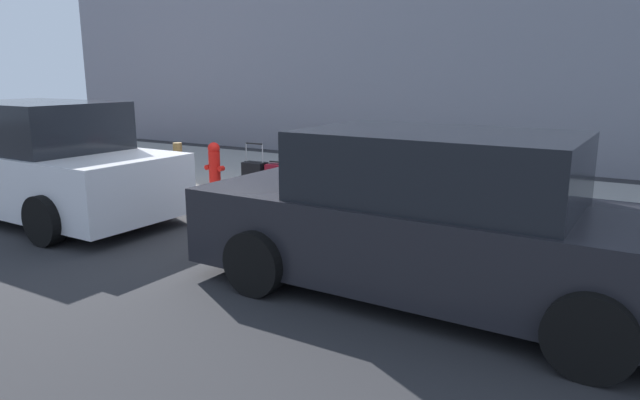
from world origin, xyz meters
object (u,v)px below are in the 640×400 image
(parked_car_charcoal_0, at_px, (435,221))
(suitcase_teal_2, at_px, (411,187))
(bollard_post, at_px, (178,164))
(suitcase_silver_6, at_px, (303,177))
(suitcase_black_1, at_px, (444,195))
(suitcase_maroon_7, at_px, (279,180))
(suitcase_red_3, at_px, (379,185))
(suitcase_navy_4, at_px, (352,187))
(suitcase_olive_5, at_px, (326,183))
(fire_hydrant, at_px, (214,164))
(parked_car_white_1, at_px, (41,164))
(suitcase_maroon_0, at_px, (477,199))
(suitcase_black_8, at_px, (255,177))

(parked_car_charcoal_0, bearing_deg, suitcase_teal_2, -63.34)
(bollard_post, bearing_deg, suitcase_silver_6, -175.63)
(suitcase_black_1, height_order, suitcase_maroon_7, suitcase_black_1)
(suitcase_red_3, distance_m, suitcase_maroon_7, 1.83)
(suitcase_teal_2, relative_size, parked_car_charcoal_0, 0.21)
(suitcase_teal_2, bearing_deg, suitcase_silver_6, 0.79)
(suitcase_navy_4, xyz_separation_m, suitcase_olive_5, (0.45, 0.02, 0.03))
(fire_hydrant, height_order, parked_car_white_1, parked_car_white_1)
(suitcase_maroon_0, xyz_separation_m, suitcase_red_3, (1.43, 0.02, 0.05))
(suitcase_silver_6, xyz_separation_m, suitcase_maroon_7, (0.48, -0.02, -0.10))
(suitcase_maroon_0, bearing_deg, suitcase_navy_4, -0.16)
(suitcase_black_1, height_order, bollard_post, suitcase_black_1)
(suitcase_red_3, xyz_separation_m, bollard_post, (3.87, 0.14, 0.02))
(suitcase_navy_4, xyz_separation_m, suitcase_black_8, (1.83, -0.01, -0.02))
(suitcase_navy_4, relative_size, parked_car_charcoal_0, 0.18)
(suitcase_maroon_7, distance_m, parked_car_charcoal_0, 4.35)
(suitcase_silver_6, height_order, parked_car_charcoal_0, parked_car_charcoal_0)
(parked_car_charcoal_0, bearing_deg, suitcase_black_1, -73.19)
(suitcase_navy_4, distance_m, parked_car_charcoal_0, 3.29)
(suitcase_red_3, bearing_deg, suitcase_navy_4, -3.38)
(suitcase_maroon_0, distance_m, suitcase_teal_2, 0.97)
(suitcase_black_1, height_order, suitcase_black_8, suitcase_black_1)
(suitcase_red_3, relative_size, suitcase_navy_4, 1.13)
(suitcase_silver_6, bearing_deg, parked_car_white_1, 39.35)
(parked_car_charcoal_0, bearing_deg, fire_hydrant, -26.51)
(bollard_post, distance_m, parked_car_white_1, 2.35)
(suitcase_black_8, bearing_deg, fire_hydrant, 1.25)
(suitcase_navy_4, height_order, bollard_post, suitcase_navy_4)
(bollard_post, bearing_deg, suitcase_black_8, -173.90)
(suitcase_navy_4, bearing_deg, suitcase_black_8, -0.19)
(suitcase_olive_5, height_order, parked_car_charcoal_0, parked_car_charcoal_0)
(parked_car_charcoal_0, bearing_deg, suitcase_maroon_0, -83.23)
(fire_hydrant, bearing_deg, suitcase_silver_6, -178.64)
(suitcase_teal_2, distance_m, suitcase_olive_5, 1.37)
(suitcase_maroon_7, xyz_separation_m, bollard_post, (2.05, 0.21, 0.12))
(suitcase_teal_2, xyz_separation_m, bollard_post, (4.33, 0.22, 0.01))
(suitcase_olive_5, bearing_deg, suitcase_maroon_7, -4.01)
(suitcase_black_1, xyz_separation_m, suitcase_maroon_7, (2.79, -0.01, -0.05))
(suitcase_teal_2, xyz_separation_m, suitcase_black_8, (2.76, 0.05, -0.11))
(suitcase_silver_6, relative_size, fire_hydrant, 1.26)
(fire_hydrant, bearing_deg, bollard_post, 11.89)
(suitcase_maroon_0, bearing_deg, bollard_post, 1.70)
(suitcase_maroon_7, bearing_deg, parked_car_white_1, 44.47)
(suitcase_navy_4, bearing_deg, bollard_post, 2.73)
(suitcase_maroon_7, relative_size, parked_car_white_1, 0.13)
(suitcase_maroon_7, bearing_deg, suitcase_maroon_0, 179.04)
(suitcase_red_3, distance_m, suitcase_black_8, 2.30)
(suitcase_maroon_0, relative_size, suitcase_maroon_7, 1.58)
(suitcase_maroon_0, xyz_separation_m, suitcase_teal_2, (0.97, -0.06, 0.06))
(suitcase_maroon_0, bearing_deg, parked_car_white_1, 22.84)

